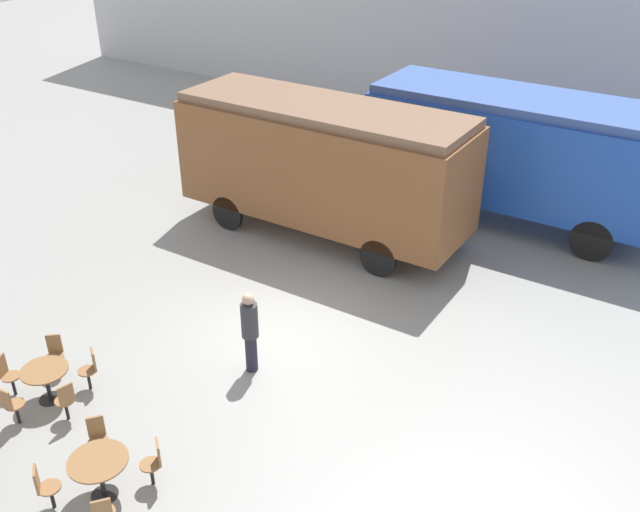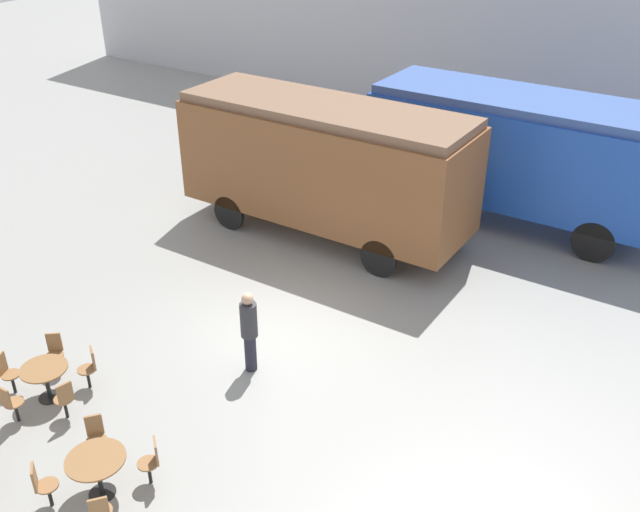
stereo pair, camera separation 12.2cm
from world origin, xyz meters
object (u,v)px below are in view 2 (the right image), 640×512
passenger_coach_wooden (325,161)px  cafe_table_far (45,374)px  visitor_person (249,329)px  streamlined_locomotive (551,155)px  cafe_chair_0 (96,435)px  cafe_table_near (97,465)px

passenger_coach_wooden → cafe_table_far: bearing=-94.8°
passenger_coach_wooden → visitor_person: 6.30m
streamlined_locomotive → cafe_chair_0: size_ratio=11.70×
streamlined_locomotive → cafe_table_near: bearing=-102.1°
visitor_person → cafe_chair_0: bearing=-101.9°
streamlined_locomotive → passenger_coach_wooden: passenger_coach_wooden is taller
cafe_table_near → cafe_chair_0: size_ratio=1.10×
passenger_coach_wooden → cafe_chair_0: (1.27, -9.23, -1.60)m
cafe_table_far → streamlined_locomotive: bearing=65.8°
passenger_coach_wooden → visitor_person: size_ratio=4.35×
passenger_coach_wooden → cafe_table_far: size_ratio=8.86×
passenger_coach_wooden → visitor_person: passenger_coach_wooden is taller
cafe_table_near → streamlined_locomotive: bearing=77.9°
cafe_chair_0 → visitor_person: 3.46m
cafe_table_far → cafe_chair_0: bearing=-15.6°
streamlined_locomotive → passenger_coach_wooden: 6.06m
cafe_table_near → cafe_chair_0: (-0.66, 0.54, -0.12)m
streamlined_locomotive → cafe_table_near: 13.82m
passenger_coach_wooden → cafe_table_far: (-0.73, -8.67, -1.54)m
cafe_table_far → visitor_person: (2.70, 2.80, 0.42)m
passenger_coach_wooden → cafe_table_far: 8.84m
cafe_table_near → visitor_person: visitor_person is taller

